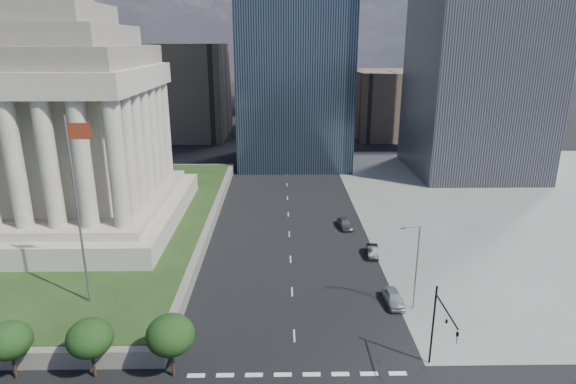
{
  "coord_description": "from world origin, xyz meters",
  "views": [
    {
      "loc": [
        -1.32,
        -22.37,
        28.7
      ],
      "look_at": [
        -0.57,
        23.89,
        14.17
      ],
      "focal_mm": 30.0,
      "sensor_mm": 36.0,
      "label": 1
    }
  ],
  "objects_px": {
    "traffic_signal_ne": "(441,325)",
    "street_lamp_north": "(415,263)",
    "war_memorial": "(52,95)",
    "parked_sedan_far": "(345,223)",
    "parked_sedan_near": "(394,298)",
    "flagpole": "(78,203)",
    "parked_sedan_mid": "(373,251)"
  },
  "relations": [
    {
      "from": "street_lamp_north",
      "to": "war_memorial",
      "type": "bearing_deg",
      "value": 154.08
    },
    {
      "from": "traffic_signal_ne",
      "to": "parked_sedan_near",
      "type": "relative_size",
      "value": 1.73
    },
    {
      "from": "traffic_signal_ne",
      "to": "street_lamp_north",
      "type": "bearing_deg",
      "value": 85.81
    },
    {
      "from": "traffic_signal_ne",
      "to": "street_lamp_north",
      "type": "xyz_separation_m",
      "value": [
        0.83,
        11.3,
        0.41
      ]
    },
    {
      "from": "street_lamp_north",
      "to": "parked_sedan_far",
      "type": "relative_size",
      "value": 2.15
    },
    {
      "from": "war_memorial",
      "to": "parked_sedan_near",
      "type": "bearing_deg",
      "value": -25.82
    },
    {
      "from": "traffic_signal_ne",
      "to": "parked_sedan_far",
      "type": "height_order",
      "value": "traffic_signal_ne"
    },
    {
      "from": "war_memorial",
      "to": "parked_sedan_mid",
      "type": "height_order",
      "value": "war_memorial"
    },
    {
      "from": "street_lamp_north",
      "to": "parked_sedan_far",
      "type": "height_order",
      "value": "street_lamp_north"
    },
    {
      "from": "traffic_signal_ne",
      "to": "parked_sedan_near",
      "type": "height_order",
      "value": "traffic_signal_ne"
    },
    {
      "from": "flagpole",
      "to": "traffic_signal_ne",
      "type": "bearing_deg",
      "value": -16.71
    },
    {
      "from": "war_memorial",
      "to": "parked_sedan_far",
      "type": "bearing_deg",
      "value": 2.15
    },
    {
      "from": "street_lamp_north",
      "to": "parked_sedan_far",
      "type": "xyz_separation_m",
      "value": [
        -4.33,
        24.61,
        -4.87
      ]
    },
    {
      "from": "parked_sedan_near",
      "to": "street_lamp_north",
      "type": "bearing_deg",
      "value": -30.48
    },
    {
      "from": "war_memorial",
      "to": "traffic_signal_ne",
      "type": "xyz_separation_m",
      "value": [
        46.5,
        -34.3,
        -16.15
      ]
    },
    {
      "from": "flagpole",
      "to": "parked_sedan_far",
      "type": "distance_m",
      "value": 41.93
    },
    {
      "from": "war_memorial",
      "to": "street_lamp_north",
      "type": "relative_size",
      "value": 3.9
    },
    {
      "from": "war_memorial",
      "to": "flagpole",
      "type": "height_order",
      "value": "war_memorial"
    },
    {
      "from": "street_lamp_north",
      "to": "traffic_signal_ne",
      "type": "bearing_deg",
      "value": -94.19
    },
    {
      "from": "flagpole",
      "to": "parked_sedan_mid",
      "type": "xyz_separation_m",
      "value": [
        33.33,
        15.0,
        -12.42
      ]
    },
    {
      "from": "street_lamp_north",
      "to": "parked_sedan_mid",
      "type": "xyz_separation_m",
      "value": [
        -1.83,
        14.0,
        -4.96
      ]
    },
    {
      "from": "flagpole",
      "to": "parked_sedan_near",
      "type": "bearing_deg",
      "value": 3.41
    },
    {
      "from": "parked_sedan_near",
      "to": "parked_sedan_far",
      "type": "height_order",
      "value": "parked_sedan_far"
    },
    {
      "from": "street_lamp_north",
      "to": "parked_sedan_near",
      "type": "distance_m",
      "value": 5.3
    },
    {
      "from": "flagpole",
      "to": "street_lamp_north",
      "type": "xyz_separation_m",
      "value": [
        35.16,
        1.0,
        -7.45
      ]
    },
    {
      "from": "war_memorial",
      "to": "flagpole",
      "type": "xyz_separation_m",
      "value": [
        12.17,
        -24.0,
        -8.29
      ]
    },
    {
      "from": "flagpole",
      "to": "street_lamp_north",
      "type": "relative_size",
      "value": 2.0
    },
    {
      "from": "flagpole",
      "to": "parked_sedan_far",
      "type": "height_order",
      "value": "flagpole"
    },
    {
      "from": "flagpole",
      "to": "parked_sedan_mid",
      "type": "relative_size",
      "value": 4.71
    },
    {
      "from": "war_memorial",
      "to": "flagpole",
      "type": "bearing_deg",
      "value": -63.11
    },
    {
      "from": "traffic_signal_ne",
      "to": "war_memorial",
      "type": "bearing_deg",
      "value": 143.58
    },
    {
      "from": "flagpole",
      "to": "traffic_signal_ne",
      "type": "distance_m",
      "value": 36.69
    }
  ]
}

